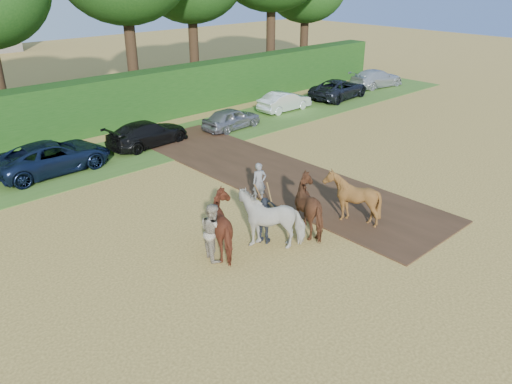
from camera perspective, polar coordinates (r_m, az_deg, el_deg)
ground at (r=17.92m, az=14.03°, el=-5.50°), size 120.00×120.00×0.00m
earth_strip at (r=22.94m, az=1.73°, el=2.09°), size 4.50×17.00×0.05m
grass_verge at (r=27.30m, az=-10.92°, el=5.31°), size 50.00×5.00×0.03m
hedgerow at (r=30.69m, az=-15.72°, el=9.83°), size 46.00×1.60×3.00m
spectator_near at (r=16.07m, az=-4.92°, el=-4.51°), size 0.96×1.10×1.93m
spectator_far at (r=16.94m, az=0.98°, el=-3.29°), size 0.79×1.07×1.69m
plough_team at (r=17.41m, az=4.15°, el=-2.10°), size 6.74×5.00×1.94m
parked_cars at (r=28.73m, az=-6.56°, el=7.95°), size 41.22×3.06×1.45m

